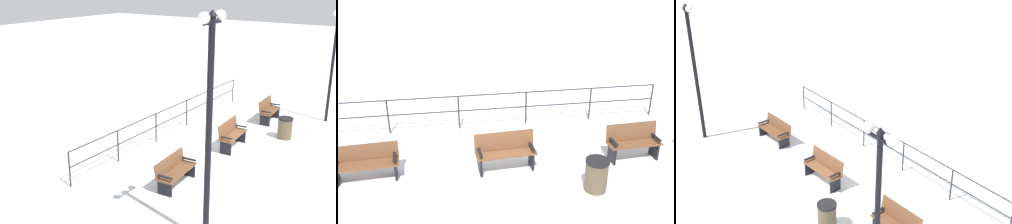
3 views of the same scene
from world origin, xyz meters
The scene contains 8 objects.
ground_plane centered at (0.00, 0.00, 0.00)m, with size 80.00×80.00×0.00m, color white.
bench_nearest centered at (-0.21, -3.36, 0.44)m, with size 0.65×1.59×0.84m.
bench_second centered at (-0.11, 0.00, 0.50)m, with size 0.59×1.53×0.95m.
bench_third centered at (-0.11, 3.35, 0.48)m, with size 0.57×1.41×0.94m.
lamppost_near centered at (1.83, -5.20, 3.11)m, with size 0.23×0.86×5.06m.
lamppost_middle centered at (1.83, 4.74, 2.96)m, with size 0.24×0.90×4.47m.
waterfront_railing centered at (-2.57, 0.00, 0.72)m, with size 0.05×10.28×1.07m.
trash_bin centered at (1.10, 1.90, 0.40)m, with size 0.55×0.55×0.79m.
Camera 1 is at (5.68, -12.26, 5.65)m, focal length 44.71 mm.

